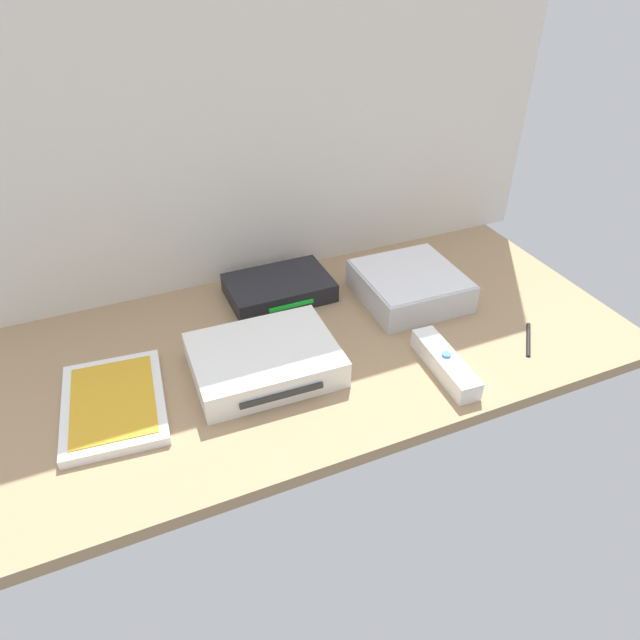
% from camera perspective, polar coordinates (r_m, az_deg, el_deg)
% --- Properties ---
extents(ground_plane, '(1.00, 0.48, 0.02)m').
position_cam_1_polar(ground_plane, '(0.93, 0.00, -2.51)').
color(ground_plane, '#9E7F5B').
rests_on(ground_plane, ground).
extents(back_wall, '(1.10, 0.01, 0.64)m').
position_cam_1_polar(back_wall, '(0.99, -6.04, 21.24)').
color(back_wall, silver).
rests_on(back_wall, ground).
extents(game_console, '(0.21, 0.17, 0.04)m').
position_cam_1_polar(game_console, '(0.85, -5.54, -3.97)').
color(game_console, white).
rests_on(game_console, ground_plane).
extents(mini_computer, '(0.17, 0.17, 0.05)m').
position_cam_1_polar(mini_computer, '(1.02, 8.91, 3.45)').
color(mini_computer, silver).
rests_on(mini_computer, ground_plane).
extents(game_case, '(0.15, 0.20, 0.02)m').
position_cam_1_polar(game_case, '(0.85, -19.84, -7.79)').
color(game_case, white).
rests_on(game_case, ground_plane).
extents(network_router, '(0.18, 0.12, 0.03)m').
position_cam_1_polar(network_router, '(1.02, -4.10, 3.21)').
color(network_router, black).
rests_on(network_router, ground_plane).
extents(remote_wand, '(0.04, 0.15, 0.03)m').
position_cam_1_polar(remote_wand, '(0.87, 12.31, -4.24)').
color(remote_wand, white).
rests_on(remote_wand, ground_plane).
extents(stylus_pen, '(0.06, 0.07, 0.01)m').
position_cam_1_polar(stylus_pen, '(0.98, 20.06, -1.74)').
color(stylus_pen, black).
rests_on(stylus_pen, ground_plane).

